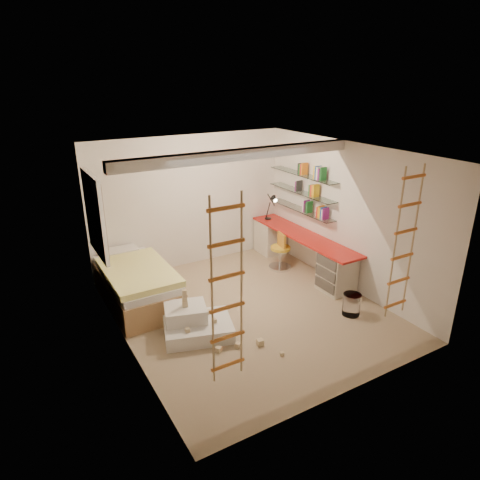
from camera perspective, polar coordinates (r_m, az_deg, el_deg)
floor at (r=7.14m, az=1.23°, el=-9.40°), size 4.50×4.50×0.00m
ceiling_beam at (r=6.50m, az=0.00°, el=11.33°), size 4.00×0.18×0.16m
window_frame at (r=7.16m, az=-18.81°, el=3.12°), size 0.06×1.15×1.35m
window_blind at (r=7.17m, az=-18.50°, el=3.17°), size 0.02×1.00×1.20m
rope_ladder_left at (r=4.49m, az=-1.75°, el=-6.96°), size 0.41×0.04×2.13m
rope_ladder_right at (r=6.13m, az=21.02°, el=-0.50°), size 0.41×0.04×2.13m
waste_bin at (r=7.18m, az=14.65°, el=-8.30°), size 0.29×0.29×0.36m
desk at (r=8.49m, az=8.14°, el=-1.41°), size 0.56×2.80×0.75m
shelves at (r=8.43m, az=8.23°, el=6.30°), size 0.25×1.80×0.71m
bed at (r=7.46m, az=-13.59°, el=-5.73°), size 1.02×2.00×0.69m
task_lamp at (r=8.94m, az=4.37°, el=4.91°), size 0.14×0.36×0.57m
swivel_chair at (r=8.54m, az=5.41°, el=-2.06°), size 0.51×0.51×0.75m
play_platform at (r=6.52m, az=-6.09°, el=-11.03°), size 1.17×1.03×0.44m
toy_blocks at (r=6.30m, az=-3.38°, el=-11.00°), size 1.09×1.29×0.71m
books at (r=8.40m, az=8.27°, el=7.06°), size 0.14×0.70×0.92m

